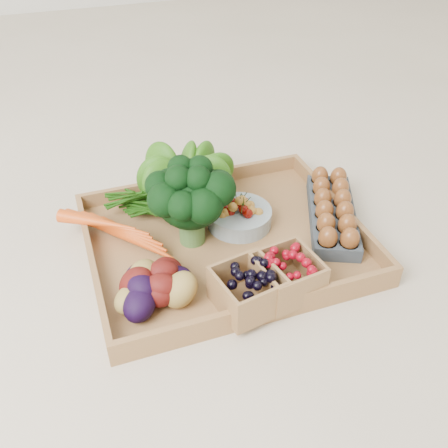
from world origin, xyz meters
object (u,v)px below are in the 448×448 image
object	(u,v)px
egg_carton	(332,215)
cherry_bowl	(239,217)
tray	(224,244)
broccoli	(191,214)

from	to	relation	value
egg_carton	cherry_bowl	bearing A→B (deg)	-172.41
egg_carton	tray	bearing A→B (deg)	-158.89
tray	cherry_bowl	size ratio (longest dim) A/B	3.95
broccoli	cherry_bowl	bearing A→B (deg)	10.04
cherry_bowl	egg_carton	distance (m)	0.20
tray	broccoli	bearing A→B (deg)	158.03
broccoli	egg_carton	xyz separation A→B (m)	(0.31, -0.04, -0.05)
tray	cherry_bowl	xyz separation A→B (m)	(0.05, 0.04, 0.03)
broccoli	egg_carton	world-z (taller)	broccoli
broccoli	egg_carton	size ratio (longest dim) A/B	0.65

